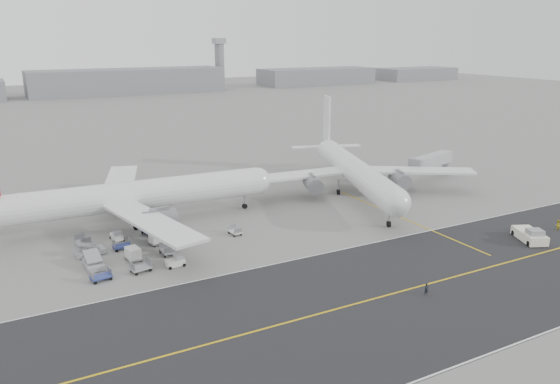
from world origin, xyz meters
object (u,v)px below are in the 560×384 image
airliner_b (354,170)px  pushback_tug (530,235)px  airliner_a (132,196)px  jet_bridge (432,162)px  ground_crew_b (557,225)px  control_tower (220,62)px  ground_crew_a (426,289)px

airliner_b → pushback_tug: size_ratio=6.03×
airliner_a → jet_bridge: airliner_a is taller
ground_crew_b → pushback_tug: bearing=14.6°
control_tower → ground_crew_a: control_tower is taller
airliner_a → jet_bridge: size_ratio=3.33×
jet_bridge → ground_crew_a: (-42.55, -44.65, -3.37)m
pushback_tug → ground_crew_a: size_ratio=5.22×
ground_crew_b → jet_bridge: bearing=-92.6°
jet_bridge → ground_crew_b: (-5.35, -36.64, -3.27)m
control_tower → airliner_b: size_ratio=0.61×
pushback_tug → ground_crew_a: pushback_tug is taller
control_tower → ground_crew_b: 282.27m
airliner_a → pushback_tug: bearing=-122.8°
ground_crew_a → control_tower: bearing=79.7°
airliner_a → ground_crew_b: (63.70, -37.57, -4.38)m
control_tower → airliner_a: 265.81m
control_tower → jet_bridge: (-45.34, -240.62, -12.07)m
ground_crew_a → jet_bridge: bearing=53.2°
airliner_b → ground_crew_b: (18.07, -34.99, -4.36)m
control_tower → pushback_tug: control_tower is taller
airliner_b → ground_crew_b: airliner_b is taller
jet_bridge → ground_crew_b: 37.18m
airliner_b → jet_bridge: bearing=22.4°
ground_crew_b → control_tower: bearing=-94.7°
airliner_a → airliner_b: airliner_a is taller
ground_crew_a → ground_crew_b: ground_crew_b is taller
airliner_a → pushback_tug: (54.90, -38.94, -4.29)m
control_tower → airliner_a: (-114.38, -239.69, -10.96)m
airliner_a → ground_crew_b: bearing=-118.0°
ground_crew_a → ground_crew_b: (37.21, 8.01, 0.10)m
airliner_a → pushback_tug: 67.45m
airliner_a → ground_crew_b: size_ratio=29.05×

